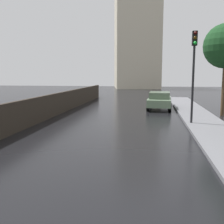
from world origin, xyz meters
name	(u,v)px	position (x,y,z in m)	size (l,w,h in m)	color
car_green_mid_road	(160,100)	(2.76, 19.97, 0.73)	(2.02, 4.56, 1.38)	slate
traffic_light	(194,61)	(4.31, 13.27, 3.48)	(0.26, 0.39, 4.88)	black
distant_tower	(136,37)	(-1.11, 52.94, 10.09)	(9.97, 11.37, 24.14)	beige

